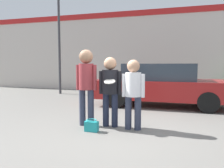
% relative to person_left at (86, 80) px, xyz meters
% --- Properties ---
extents(ground_plane, '(56.00, 56.00, 0.00)m').
position_rel_person_left_xyz_m(ground_plane, '(0.85, -0.16, -1.11)').
color(ground_plane, '#66635E').
extents(storefront_building, '(24.00, 0.22, 4.40)m').
position_rel_person_left_xyz_m(storefront_building, '(0.85, 7.18, 1.12)').
color(storefront_building, beige).
rests_on(storefront_building, ground).
extents(person_left, '(0.52, 0.35, 1.83)m').
position_rel_person_left_xyz_m(person_left, '(0.00, 0.00, 0.00)').
color(person_left, '#2D3347').
rests_on(person_left, ground).
extents(person_middle_with_frisbee, '(0.55, 0.58, 1.65)m').
position_rel_person_left_xyz_m(person_middle_with_frisbee, '(0.57, 0.09, -0.12)').
color(person_middle_with_frisbee, '#1E2338').
rests_on(person_middle_with_frisbee, ground).
extents(person_right, '(0.52, 0.35, 1.59)m').
position_rel_person_left_xyz_m(person_right, '(1.14, -0.01, -0.18)').
color(person_right, '#2D3347').
rests_on(person_right, ground).
extents(parked_car_near, '(4.69, 1.91, 1.51)m').
position_rel_person_left_xyz_m(parked_car_near, '(1.54, 3.19, -0.35)').
color(parked_car_near, maroon).
rests_on(parked_car_near, ground).
extents(street_lamp, '(1.48, 0.35, 6.39)m').
position_rel_person_left_xyz_m(street_lamp, '(-3.39, 5.10, 2.79)').
color(street_lamp, '#38383D').
rests_on(street_lamp, ground).
extents(handbag, '(0.30, 0.23, 0.27)m').
position_rel_person_left_xyz_m(handbag, '(0.29, -0.42, -0.99)').
color(handbag, teal).
rests_on(handbag, ground).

